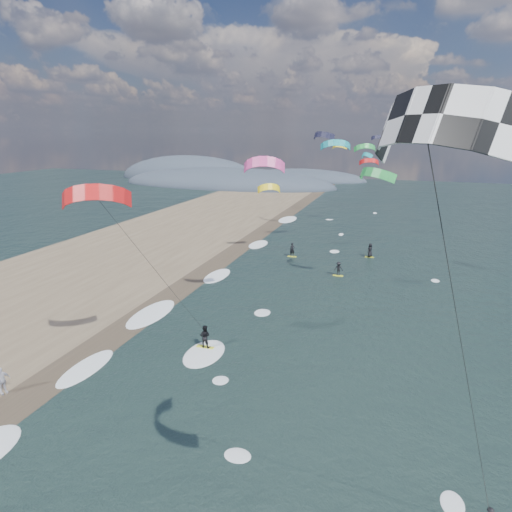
% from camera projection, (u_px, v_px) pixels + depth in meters
% --- Properties ---
extents(ground, '(260.00, 260.00, 0.00)m').
position_uv_depth(ground, '(193.00, 475.00, 19.51)').
color(ground, black).
rests_on(ground, ground).
extents(wet_sand_strip, '(3.00, 240.00, 0.00)m').
position_uv_depth(wet_sand_strip, '(110.00, 339.00, 32.29)').
color(wet_sand_strip, '#382D23').
rests_on(wet_sand_strip, ground).
extents(coastal_hills, '(80.00, 41.00, 15.00)m').
position_uv_depth(coastal_hills, '(221.00, 182.00, 131.32)').
color(coastal_hills, '#3D4756').
rests_on(coastal_hills, ground).
extents(kitesurfer_near_a, '(7.54, 9.13, 16.32)m').
position_uv_depth(kitesurfer_near_a, '(450.00, 276.00, 9.65)').
color(kitesurfer_near_a, yellow).
rests_on(kitesurfer_near_a, ground).
extents(kitesurfer_near_b, '(7.13, 8.95, 13.00)m').
position_uv_depth(kitesurfer_near_b, '(134.00, 249.00, 25.45)').
color(kitesurfer_near_b, yellow).
rests_on(kitesurfer_near_b, ground).
extents(far_kitesurfers, '(10.28, 9.20, 1.78)m').
position_uv_depth(far_kitesurfers, '(341.00, 257.00, 50.09)').
color(far_kitesurfers, yellow).
rests_on(far_kitesurfers, ground).
extents(bg_kite_field, '(15.58, 78.64, 7.22)m').
position_uv_depth(bg_kite_field, '(347.00, 151.00, 62.30)').
color(bg_kite_field, '#D83F8C').
rests_on(bg_kite_field, ground).
extents(shoreline_surf, '(2.40, 79.40, 0.11)m').
position_uv_depth(shoreline_surf, '(157.00, 316.00, 36.24)').
color(shoreline_surf, white).
rests_on(shoreline_surf, ground).
extents(beach_walker, '(0.74, 1.09, 1.72)m').
position_uv_depth(beach_walker, '(1.00, 381.00, 25.34)').
color(beach_walker, silver).
rests_on(beach_walker, ground).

